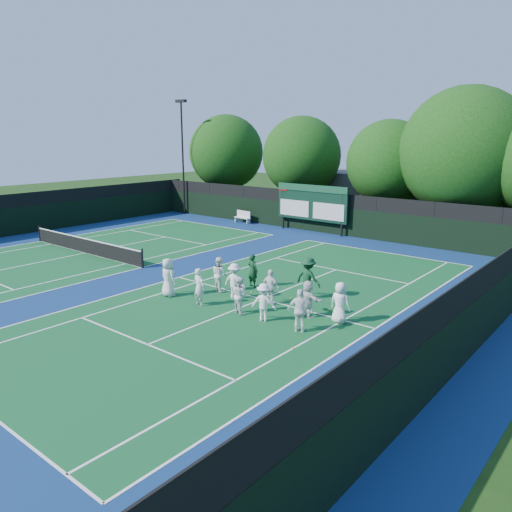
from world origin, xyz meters
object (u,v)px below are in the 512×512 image
Objects in this scene: bench at (243,216)px; scoreboard at (312,203)px; tennis_net at (85,245)px; coach_left at (253,271)px.

scoreboard is at bearing 1.86° from bench.
scoreboard is at bearing 64.40° from tennis_net.
scoreboard reaches higher than coach_left.
bench is 1.01× the size of coach_left.
tennis_net is 6.99× the size of coach_left.
tennis_net reaches higher than bench.
bench is at bearing -178.14° from scoreboard.
tennis_net is 12.55m from coach_left.
coach_left is (12.49, 1.16, 0.32)m from tennis_net.
scoreboard reaches higher than bench.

